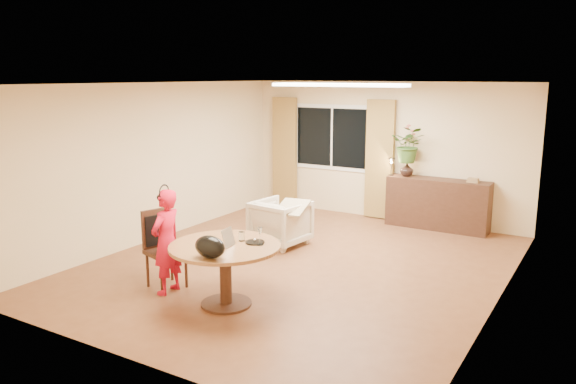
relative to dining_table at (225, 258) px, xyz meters
The scene contains 24 objects.
floor 1.80m from the dining_table, 88.62° to the left, with size 6.50×6.50×0.00m, color brown.
ceiling 2.63m from the dining_table, 88.62° to the left, with size 6.50×6.50×0.00m, color white.
wall_back 5.00m from the dining_table, 89.52° to the left, with size 5.50×5.50×0.00m, color #D4C089.
wall_left 3.28m from the dining_table, 147.86° to the left, with size 6.50×6.50×0.00m, color #D4C089.
wall_right 3.34m from the dining_table, 31.37° to the left, with size 6.50×6.50×0.00m, color #D4C089.
window 5.13m from the dining_table, 102.11° to the left, with size 1.70×0.03×1.30m.
curtain_left 5.32m from the dining_table, 113.47° to the left, with size 0.55×0.08×2.25m, color brown.
curtain_right 4.89m from the dining_table, 90.10° to the left, with size 0.55×0.08×2.25m, color brown.
ceiling_panel 3.51m from the dining_table, 89.19° to the left, with size 2.20×0.35×0.05m, color white.
dining_table is the anchor object (origin of this frame).
dining_chair 1.02m from the dining_table, behind, with size 0.48×0.44×1.01m, color #321B10, non-canonical shape.
child 0.88m from the dining_table, behind, with size 0.32×0.49×1.34m, color red.
laptop 0.29m from the dining_table, 146.84° to the right, with size 0.34×0.23×0.23m, color #B7B7BC, non-canonical shape.
tumbler 0.33m from the dining_table, 71.83° to the left, with size 0.08×0.08×0.11m, color white, non-canonical shape.
wine_glass 0.49m from the dining_table, 29.03° to the left, with size 0.08×0.08×0.22m, color white, non-canonical shape.
pot_lid 0.40m from the dining_table, 42.22° to the left, with size 0.23×0.23×0.04m, color white, non-canonical shape.
handbag 0.58m from the dining_table, 71.69° to the right, with size 0.38×0.22×0.25m, color black, non-canonical shape.
armchair 2.55m from the dining_table, 106.58° to the left, with size 0.79×0.81×0.74m, color beige.
throw 2.39m from the dining_table, 100.98° to the left, with size 0.45×0.55×0.03m, color beige, non-canonical shape.
sideboard 4.86m from the dining_table, 75.97° to the left, with size 1.81×0.44×0.90m, color #321B10.
vase 4.77m from the dining_table, 82.98° to the left, with size 0.24×0.24×0.25m, color black.
bouquet 4.83m from the dining_table, 82.74° to the left, with size 0.59×0.51×0.66m, color #276325.
book_stack 5.04m from the dining_table, 69.44° to the left, with size 0.19×0.15×0.08m, color olive, non-canonical shape.
desk_lamp 4.70m from the dining_table, 86.32° to the left, with size 0.14×0.14×0.34m, color black, non-canonical shape.
Camera 1 is at (3.85, -6.77, 2.71)m, focal length 35.00 mm.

